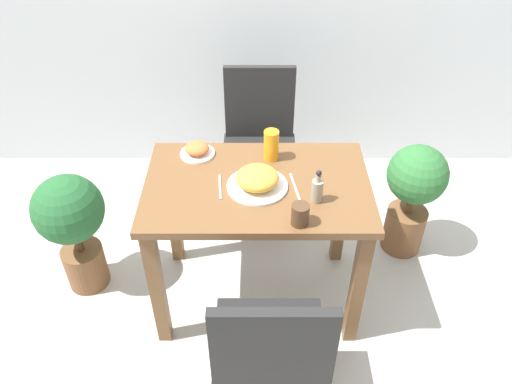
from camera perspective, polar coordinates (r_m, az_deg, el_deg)
The scene contains 13 objects.
ground_plane at distance 2.71m, azimuth 0.00°, elevation -11.42°, with size 16.00×16.00×0.00m, color #B7B2A8.
dining_table at distance 2.27m, azimuth 0.00°, elevation -1.63°, with size 0.99×0.63×0.74m.
chair_near at distance 1.87m, azimuth 1.60°, elevation -18.02°, with size 0.42×0.42×0.91m.
chair_far at distance 2.88m, azimuth 0.24°, elevation 6.11°, with size 0.42×0.42×0.91m.
food_plate at distance 2.13m, azimuth 0.02°, elevation 1.42°, with size 0.26×0.26×0.09m.
side_plate at distance 2.36m, azimuth -6.90°, elevation 4.77°, with size 0.16×0.16×0.06m.
drink_cup at distance 1.96m, azimuth 4.93°, elevation -2.56°, with size 0.07×0.07×0.09m.
juice_glass at distance 2.29m, azimuth 1.59°, elevation 5.38°, with size 0.07×0.07×0.15m.
sauce_bottle at distance 2.07m, azimuth 6.86°, elevation 0.30°, with size 0.05×0.05×0.16m.
fork_utensil at distance 2.16m, azimuth -4.28°, elevation 0.60°, with size 0.02×0.17×0.00m.
spoon_utensil at distance 2.16m, azimuth 4.32°, elevation 0.62°, with size 0.04×0.19×0.00m.
potted_plant_left at distance 2.61m, azimuth -20.41°, elevation -3.31°, with size 0.34×0.34×0.69m.
potted_plant_right at distance 2.80m, azimuth 17.38°, elevation 0.09°, with size 0.32×0.32×0.68m.
Camera 1 is at (-0.01, -1.71, 2.10)m, focal length 35.00 mm.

